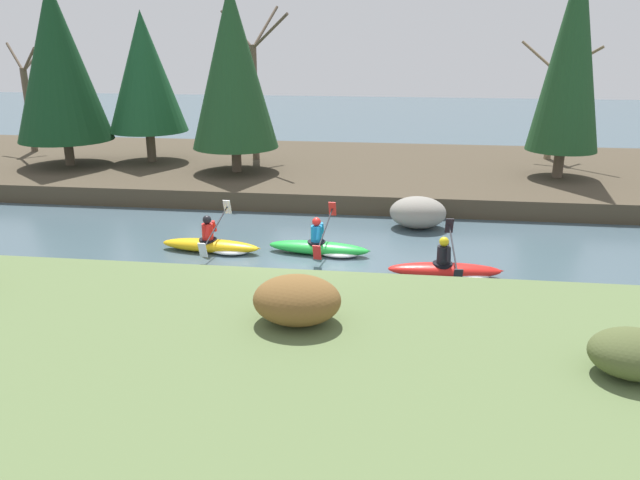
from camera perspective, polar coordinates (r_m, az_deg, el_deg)
The scene contains 16 objects.
ground_plane at distance 15.55m, azimuth -1.13°, elevation -2.63°, with size 90.00×90.00×0.00m, color #425660.
riverbank_near at distance 10.30m, azimuth -5.93°, elevation -11.77°, with size 44.00×7.02×0.83m.
riverbank_far at distance 25.14m, azimuth 2.30°, elevation 6.28°, with size 44.00×10.39×0.63m.
conifer_tree_far_left at distance 26.32m, azimuth -22.87°, elevation 14.79°, with size 3.58×3.58×6.88m.
conifer_tree_left at distance 26.05m, azimuth -15.74°, elevation 14.56°, with size 3.08×3.08×5.81m.
conifer_tree_mid_left at distance 23.37m, azimuth -7.99°, elevation 15.42°, with size 3.17×3.17×6.71m.
conifer_tree_centre at distance 23.77m, azimuth 22.06°, elevation 15.65°, with size 2.47×2.47×7.73m.
bare_tree_upstream at distance 30.25m, azimuth -25.10°, elevation 11.53°, with size 2.64×2.61×4.71m.
bare_tree_mid_upstream at distance 25.87m, azimuth -5.96°, elevation 13.61°, with size 3.33×3.29×6.02m.
bare_tree_mid_downstream at distance 27.46m, azimuth 20.58°, elevation 11.64°, with size 2.69×2.66×4.80m.
shrub_clump_second at distance 10.71m, azimuth -2.12°, elevation -5.50°, with size 1.52×1.27×0.82m.
shrub_clump_third at distance 10.21m, azimuth 26.76°, elevation -9.25°, with size 1.28×1.07×0.69m.
kayaker_lead at distance 15.27m, azimuth 11.74°, elevation -2.62°, with size 2.78×2.07×1.20m.
kayaker_middle at distance 16.47m, azimuth 0.25°, elevation -0.66°, with size 2.79×2.07×1.20m.
kayaker_trailing at distance 16.90m, azimuth -9.64°, elevation -0.44°, with size 2.79×2.07×1.20m.
boulder_midstream at distance 18.91m, azimuth 8.94°, elevation 2.51°, with size 1.68×1.32×0.95m.
Camera 1 is at (2.18, -14.35, 5.56)m, focal length 35.00 mm.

